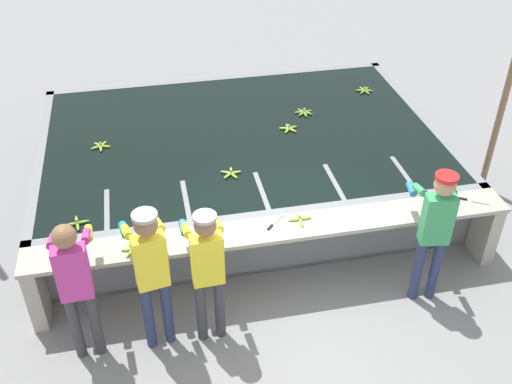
% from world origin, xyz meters
% --- Properties ---
extents(ground_plane, '(80.00, 80.00, 0.00)m').
position_xyz_m(ground_plane, '(0.00, 0.00, 0.00)').
color(ground_plane, gray).
rests_on(ground_plane, ground).
extents(wash_tank, '(5.56, 3.85, 0.88)m').
position_xyz_m(wash_tank, '(0.00, 2.36, 0.43)').
color(wash_tank, gray).
rests_on(wash_tank, ground).
extents(work_ledge, '(5.56, 0.45, 0.88)m').
position_xyz_m(work_ledge, '(0.00, 0.23, 0.65)').
color(work_ledge, '#A8A393').
rests_on(work_ledge, ground).
extents(worker_0, '(0.42, 0.72, 1.72)m').
position_xyz_m(worker_0, '(-2.14, -0.34, 1.04)').
color(worker_0, '#38383D').
rests_on(worker_0, ground).
extents(worker_1, '(0.48, 0.75, 1.75)m').
position_xyz_m(worker_1, '(-1.40, -0.35, 1.08)').
color(worker_1, navy).
rests_on(worker_1, ground).
extents(worker_2, '(0.42, 0.72, 1.67)m').
position_xyz_m(worker_2, '(-0.85, -0.37, 1.01)').
color(worker_2, '#38383D').
rests_on(worker_2, ground).
extents(worker_3, '(0.48, 0.75, 1.72)m').
position_xyz_m(worker_3, '(1.65, -0.28, 1.05)').
color(worker_3, navy).
rests_on(worker_3, ground).
extents(banana_bunch_floating_0, '(0.27, 0.28, 0.08)m').
position_xyz_m(banana_bunch_floating_0, '(-0.31, 1.39, 0.89)').
color(banana_bunch_floating_0, '#93BC3D').
rests_on(banana_bunch_floating_0, wash_tank).
extents(banana_bunch_floating_1, '(0.28, 0.27, 0.08)m').
position_xyz_m(banana_bunch_floating_1, '(-1.93, 2.40, 0.89)').
color(banana_bunch_floating_1, '#93BC3D').
rests_on(banana_bunch_floating_1, wash_tank).
extents(banana_bunch_floating_2, '(0.28, 0.28, 0.08)m').
position_xyz_m(banana_bunch_floating_2, '(2.17, 3.28, 0.89)').
color(banana_bunch_floating_2, '#75A333').
rests_on(banana_bunch_floating_2, wash_tank).
extents(banana_bunch_floating_3, '(0.28, 0.28, 0.08)m').
position_xyz_m(banana_bunch_floating_3, '(-2.18, 0.75, 0.89)').
color(banana_bunch_floating_3, '#75A333').
rests_on(banana_bunch_floating_3, wash_tank).
extents(banana_bunch_floating_4, '(0.28, 0.27, 0.08)m').
position_xyz_m(banana_bunch_floating_4, '(0.69, 2.35, 0.89)').
color(banana_bunch_floating_4, '#9EC642').
rests_on(banana_bunch_floating_4, wash_tank).
extents(banana_bunch_floating_5, '(0.28, 0.28, 0.08)m').
position_xyz_m(banana_bunch_floating_5, '(1.03, 2.77, 0.89)').
color(banana_bunch_floating_5, '#75A333').
rests_on(banana_bunch_floating_5, wash_tank).
extents(banana_bunch_ledge_0, '(0.28, 0.27, 0.08)m').
position_xyz_m(banana_bunch_ledge_0, '(-1.57, 0.16, 0.90)').
color(banana_bunch_ledge_0, '#93BC3D').
rests_on(banana_bunch_ledge_0, work_ledge).
extents(banana_bunch_ledge_1, '(0.28, 0.28, 0.08)m').
position_xyz_m(banana_bunch_ledge_1, '(0.30, 0.31, 0.90)').
color(banana_bunch_ledge_1, '#9EC642').
rests_on(banana_bunch_ledge_1, work_ledge).
extents(knife_0, '(0.26, 0.27, 0.02)m').
position_xyz_m(knife_0, '(-0.01, 0.29, 0.89)').
color(knife_0, silver).
rests_on(knife_0, work_ledge).
extents(knife_1, '(0.32, 0.20, 0.02)m').
position_xyz_m(knife_1, '(2.37, 0.26, 0.89)').
color(knife_1, silver).
rests_on(knife_1, work_ledge).
extents(support_post_right, '(0.09, 0.09, 3.20)m').
position_xyz_m(support_post_right, '(3.46, 1.58, 1.60)').
color(support_post_right, '#846647').
rests_on(support_post_right, ground).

